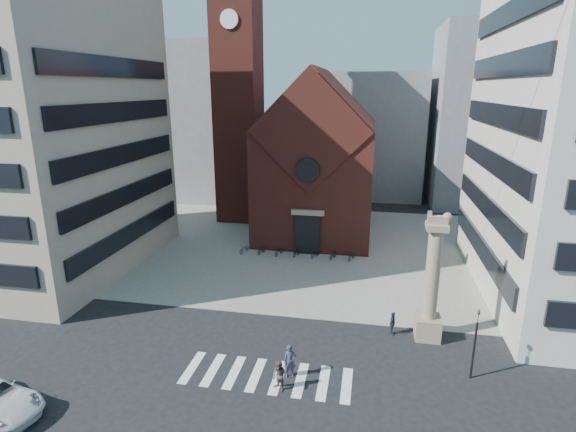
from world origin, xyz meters
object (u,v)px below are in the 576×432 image
(traffic_light, at_px, (475,342))
(pedestrian_2, at_px, (392,323))
(lion_column, at_px, (431,290))
(pedestrian_0, at_px, (290,361))
(pedestrian_1, at_px, (279,376))
(scooter_0, at_px, (244,249))

(traffic_light, bearing_deg, pedestrian_2, 136.76)
(lion_column, distance_m, pedestrian_0, 10.30)
(pedestrian_1, bearing_deg, pedestrian_0, 112.07)
(pedestrian_0, height_order, pedestrian_1, pedestrian_0)
(traffic_light, distance_m, pedestrian_1, 11.03)
(pedestrian_2, bearing_deg, pedestrian_1, 154.49)
(pedestrian_0, xyz_separation_m, scooter_0, (-8.08, 18.75, -0.54))
(lion_column, relative_size, pedestrian_0, 4.37)
(lion_column, height_order, pedestrian_2, lion_column)
(traffic_light, relative_size, pedestrian_1, 2.43)
(lion_column, relative_size, pedestrian_2, 5.40)
(pedestrian_1, distance_m, pedestrian_2, 9.44)
(lion_column, xyz_separation_m, traffic_light, (1.99, -4.00, -1.17))
(pedestrian_0, bearing_deg, pedestrian_2, 26.70)
(traffic_light, xyz_separation_m, pedestrian_2, (-4.25, 4.00, -1.48))
(lion_column, bearing_deg, pedestrian_1, -140.25)
(lion_column, distance_m, traffic_light, 4.62)
(scooter_0, bearing_deg, pedestrian_1, -48.91)
(traffic_light, bearing_deg, pedestrian_1, -163.66)
(pedestrian_1, xyz_separation_m, scooter_0, (-7.73, 20.06, -0.44))
(pedestrian_0, distance_m, pedestrian_2, 8.25)
(lion_column, height_order, scooter_0, lion_column)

